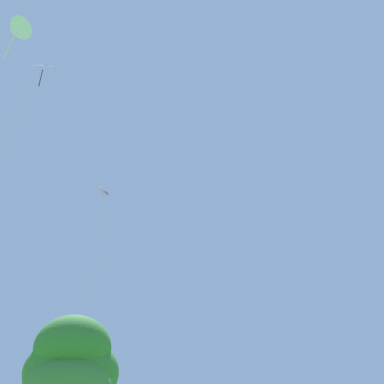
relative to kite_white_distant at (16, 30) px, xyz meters
The scene contains 4 objects.
kite_white_distant is the anchor object (origin of this frame).
kite_black_large 17.21m from the kite_white_distant, 92.70° to the left, with size 3.80×4.94×24.69m.
kite_yellow_diamond 4.70m from the kite_white_distant, 104.90° to the left, with size 2.38×7.29×30.11m.
tree_right_cluster 23.56m from the kite_white_distant, 39.41° to the left, with size 5.00×5.38×7.76m.
Camera 1 is at (-2.06, -5.81, 1.57)m, focal length 39.69 mm.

